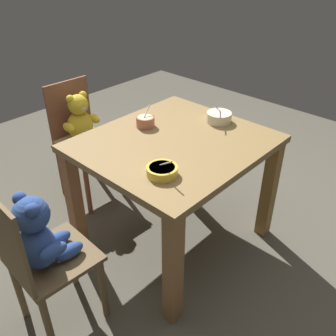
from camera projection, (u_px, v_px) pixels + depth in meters
The scene contains 7 objects.
ground_plane at pixel (173, 239), 2.56m from camera, with size 5.20×5.20×0.04m.
dining_table at pixel (174, 160), 2.22m from camera, with size 1.04×0.94×0.75m.
teddy_chair_near_left at pixel (39, 244), 1.71m from camera, with size 0.39×0.38×0.88m.
teddy_chair_far_center at pixel (83, 132), 2.72m from camera, with size 0.40×0.43×0.88m.
porridge_bowl_terracotta_far_center at pixel (145, 121), 2.29m from camera, with size 0.12×0.11×0.12m.
porridge_bowl_cream_near_right at pixel (219, 117), 2.35m from camera, with size 0.17×0.16×0.14m.
porridge_bowl_yellow_near_left at pixel (162, 171), 1.83m from camera, with size 0.16×0.17×0.12m.
Camera 1 is at (-1.42, -1.27, 1.77)m, focal length 39.80 mm.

